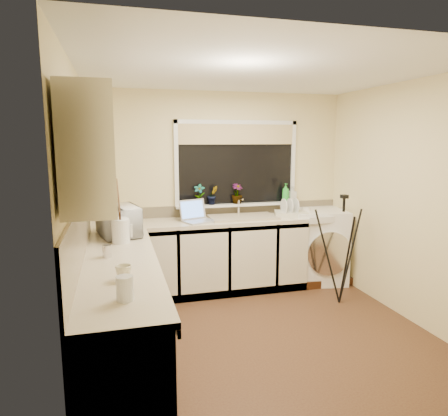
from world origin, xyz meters
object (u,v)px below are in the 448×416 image
at_px(soap_bottle_green, 286,193).
at_px(soap_bottle_clear, 292,194).
at_px(washing_machine, 316,245).
at_px(laptop, 196,216).
at_px(kettle, 121,231).
at_px(steel_jar, 107,251).
at_px(dish_rack, 291,214).
at_px(plant_a, 199,195).
at_px(plant_c, 237,194).
at_px(microwave, 119,221).
at_px(cup_left, 124,273).
at_px(tripod, 342,250).
at_px(plant_b, 213,195).
at_px(glass_jug, 125,288).
at_px(cup_back, 306,211).

bearing_deg(soap_bottle_green, soap_bottle_clear, 13.76).
distance_m(washing_machine, laptop, 1.70).
bearing_deg(kettle, steel_jar, -104.39).
bearing_deg(dish_rack, steel_jar, -132.17).
bearing_deg(kettle, soap_bottle_clear, 25.92).
relative_size(plant_a, plant_c, 1.04).
height_order(laptop, kettle, laptop).
xyz_separation_m(microwave, plant_a, (0.98, 0.75, 0.13)).
relative_size(washing_machine, plant_c, 3.74).
bearing_deg(microwave, steel_jar, 159.01).
height_order(dish_rack, cup_left, cup_left).
bearing_deg(tripod, cup_left, -173.06).
distance_m(dish_rack, plant_a, 1.18).
distance_m(steel_jar, soap_bottle_green, 2.72).
relative_size(dish_rack, plant_a, 1.50).
relative_size(dish_rack, plant_b, 1.68).
bearing_deg(dish_rack, laptop, -162.12).
bearing_deg(soap_bottle_clear, kettle, -154.08).
height_order(glass_jug, cup_left, glass_jug).
bearing_deg(plant_a, dish_rack, -11.47).
distance_m(plant_b, soap_bottle_green, 0.98).
height_order(plant_a, plant_b, plant_a).
xyz_separation_m(dish_rack, plant_c, (-0.64, 0.26, 0.25)).
relative_size(plant_c, cup_back, 2.21).
xyz_separation_m(plant_a, plant_c, (0.50, 0.03, -0.01)).
bearing_deg(soap_bottle_clear, plant_c, 179.48).
relative_size(laptop, steel_jar, 4.14).
distance_m(tripod, glass_jug, 2.90).
xyz_separation_m(dish_rack, tripod, (0.31, -0.71, -0.30)).
bearing_deg(soap_bottle_clear, soap_bottle_green, -166.24).
bearing_deg(cup_left, dish_rack, 42.09).
xyz_separation_m(washing_machine, cup_left, (-2.51, -1.96, 0.47)).
bearing_deg(plant_c, glass_jug, -120.04).
distance_m(dish_rack, plant_b, 1.02).
height_order(glass_jug, microwave, microwave).
relative_size(plant_a, cup_back, 2.31).
distance_m(dish_rack, microwave, 2.18).
bearing_deg(soap_bottle_green, plant_c, 177.16).
distance_m(laptop, microwave, 1.03).
bearing_deg(soap_bottle_clear, tripod, -78.99).
distance_m(washing_machine, tripod, 0.79).
bearing_deg(cup_left, soap_bottle_green, 45.12).
xyz_separation_m(tripod, soap_bottle_green, (-0.29, 0.94, 0.54)).
bearing_deg(soap_bottle_clear, laptop, -168.98).
height_order(washing_machine, kettle, kettle).
xyz_separation_m(tripod, steel_jar, (-2.54, -0.59, 0.32)).
relative_size(glass_jug, cup_left, 1.35).
xyz_separation_m(glass_jug, microwave, (-0.01, 1.76, 0.07)).
bearing_deg(microwave, plant_c, -75.13).
height_order(plant_b, plant_c, plant_c).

